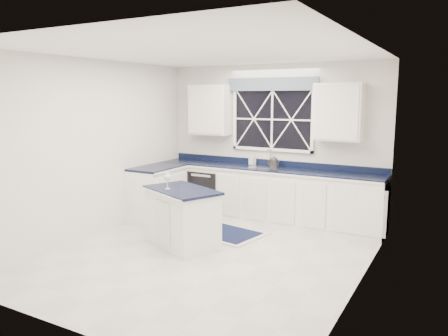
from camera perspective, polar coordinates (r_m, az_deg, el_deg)
The scene contains 13 objects.
ground at distance 6.05m, azimuth -2.24°, elevation -11.39°, with size 4.50×4.50×0.00m, color beige.
back_wall at distance 7.71m, azimuth 6.39°, elevation 3.37°, with size 4.00×0.10×2.70m, color silver.
base_cabinets at distance 7.58m, azimuth 2.59°, elevation -3.59°, with size 3.99×1.60×0.90m.
countertop at distance 7.50m, azimuth 5.44°, elevation -0.10°, with size 3.98×0.64×0.04m, color black.
dishwasher at distance 8.09m, azimuth -1.78°, elevation -3.06°, with size 0.60×0.58×0.82m, color black.
window at distance 7.64m, azimuth 6.31°, elevation 6.93°, with size 1.65×0.09×1.26m.
upper_cabinets at distance 7.52m, azimuth 5.96°, elevation 7.43°, with size 3.10×0.34×0.90m.
faucet at distance 7.65m, azimuth 6.05°, elevation 1.43°, with size 0.05×0.20×0.30m.
island at distance 6.34m, azimuth -5.46°, elevation -6.44°, with size 1.31×1.08×0.84m.
rug at distance 7.05m, azimuth -0.64°, elevation -8.26°, with size 1.54×1.10×0.02m.
kettle at distance 7.49m, azimuth 6.52°, elevation 0.74°, with size 0.27×0.22×0.20m.
wine_glass at distance 6.24m, azimuth -7.41°, elevation -1.27°, with size 0.10×0.10×0.23m.
soap_bottle at distance 7.80m, azimuth 3.72°, elevation 1.23°, with size 0.10×0.10×0.21m, color silver.
Camera 1 is at (2.94, -4.84, 2.13)m, focal length 35.00 mm.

